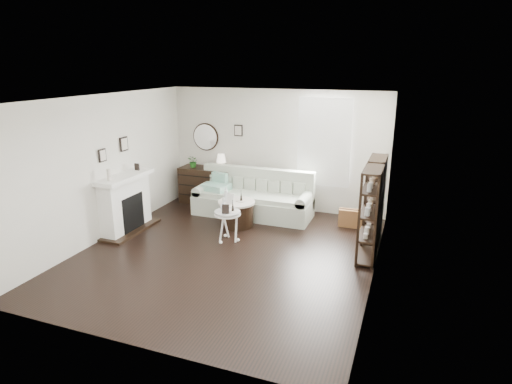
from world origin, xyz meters
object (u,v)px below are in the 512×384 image
at_px(sofa, 254,200).
at_px(dresser, 207,186).
at_px(pedestal_table, 227,214).
at_px(drum_table, 237,213).

bearing_deg(sofa, dresser, 163.63).
bearing_deg(pedestal_table, drum_table, 101.26).
distance_m(drum_table, pedestal_table, 0.87).
height_order(dresser, drum_table, dresser).
bearing_deg(sofa, pedestal_table, -87.53).
bearing_deg(drum_table, sofa, 82.93).
height_order(sofa, dresser, sofa).
height_order(sofa, drum_table, sofa).
xyz_separation_m(dresser, pedestal_table, (1.40, -1.95, 0.11)).
height_order(drum_table, pedestal_table, pedestal_table).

